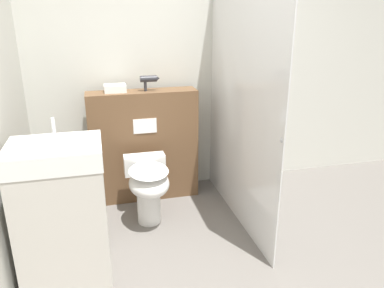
{
  "coord_description": "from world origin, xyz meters",
  "views": [
    {
      "loc": [
        -0.8,
        -1.9,
        1.82
      ],
      "look_at": [
        -0.03,
        1.1,
        0.72
      ],
      "focal_mm": 35.0,
      "sensor_mm": 36.0,
      "label": 1
    }
  ],
  "objects": [
    {
      "name": "partition_panel",
      "position": [
        -0.39,
        1.62,
        0.55
      ],
      "size": [
        1.05,
        0.26,
        1.1
      ],
      "color": "brown",
      "rests_on": "ground_plane"
    },
    {
      "name": "shower_glass",
      "position": [
        0.37,
        1.01,
        1.05
      ],
      "size": [
        0.04,
        1.63,
        2.1
      ],
      "color": "silver",
      "rests_on": "ground_plane"
    },
    {
      "name": "sink_vanity",
      "position": [
        -1.1,
        0.52,
        0.51
      ],
      "size": [
        0.6,
        0.48,
        1.15
      ],
      "color": "beige",
      "rests_on": "ground_plane"
    },
    {
      "name": "hair_drier",
      "position": [
        -0.31,
        1.61,
        1.21
      ],
      "size": [
        0.19,
        0.06,
        0.15
      ],
      "color": "#2D2D33",
      "rests_on": "partition_panel"
    },
    {
      "name": "toilet",
      "position": [
        -0.43,
        1.08,
        0.38
      ],
      "size": [
        0.37,
        0.56,
        0.58
      ],
      "color": "white",
      "rests_on": "ground_plane"
    },
    {
      "name": "wall_back",
      "position": [
        0.0,
        1.86,
        1.25
      ],
      "size": [
        8.0,
        0.06,
        2.5
      ],
      "color": "silver",
      "rests_on": "ground_plane"
    },
    {
      "name": "folded_towel",
      "position": [
        -0.63,
        1.63,
        1.14
      ],
      "size": [
        0.2,
        0.16,
        0.07
      ],
      "color": "white",
      "rests_on": "partition_panel"
    }
  ]
}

